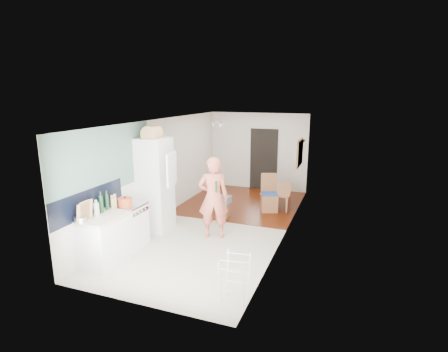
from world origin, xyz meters
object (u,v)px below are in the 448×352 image
Objects in this scene: stool at (223,210)px; drying_rack at (235,279)px; person at (213,190)px; dining_table at (278,198)px; dining_chair at (269,193)px.

stool is 3.72m from drying_rack.
person is 2.60m from drying_rack.
drying_rack is (0.37, -4.86, 0.16)m from dining_table.
dining_chair reaches higher than dining_table.
drying_rack is (0.48, -4.28, -0.13)m from dining_chair.
dining_chair reaches higher than stool.
dining_chair is at bearing -131.78° from person.
stool is 0.53× the size of drying_rack.
person is at bearing 155.72° from dining_table.
person is at bearing -130.26° from dining_chair.
person is 1.79× the size of dining_table.
dining_chair is at bearing 162.88° from dining_table.
person is 5.40× the size of stool.
stool is at bearing 136.24° from dining_table.
person reaches higher than dining_chair.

